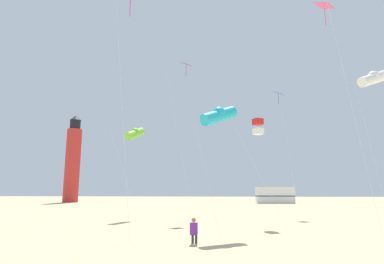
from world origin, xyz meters
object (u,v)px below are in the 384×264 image
(kite_tube_lime, at_px, (135,133))
(kite_diamond_rainbow, at_px, (327,15))
(lighthouse_distant, at_px, (73,161))
(kite_diamond_magenta, at_px, (130,7))
(kite_tube_cyan, at_px, (219,115))
(kite_flyer_standing, at_px, (194,230))
(kite_diamond_violet, at_px, (185,71))
(rv_van_white, at_px, (275,195))
(kite_box_scarlet, at_px, (258,127))
(kite_diamond_blue, at_px, (279,98))
(kite_tube_white, at_px, (374,78))

(kite_tube_lime, relative_size, kite_diamond_rainbow, 0.62)
(kite_tube_lime, bearing_deg, lighthouse_distant, 122.53)
(kite_diamond_magenta, height_order, kite_tube_lime, kite_diamond_magenta)
(kite_tube_cyan, height_order, lighthouse_distant, lighthouse_distant)
(kite_flyer_standing, relative_size, kite_diamond_violet, 0.08)
(kite_diamond_magenta, xyz_separation_m, kite_tube_cyan, (4.83, 2.11, -5.70))
(kite_diamond_magenta, height_order, rv_van_white, kite_diamond_magenta)
(kite_box_scarlet, relative_size, rv_van_white, 1.14)
(kite_box_scarlet, bearing_deg, kite_diamond_violet, 138.85)
(kite_box_scarlet, bearing_deg, kite_tube_cyan, -120.92)
(kite_tube_lime, height_order, kite_diamond_rainbow, kite_diamond_rainbow)
(kite_tube_cyan, relative_size, kite_diamond_blue, 0.60)
(kite_diamond_magenta, bearing_deg, lighthouse_distant, 117.84)
(kite_box_scarlet, xyz_separation_m, kite_diamond_violet, (-5.73, 5.00, 6.28))
(kite_box_scarlet, height_order, rv_van_white, kite_box_scarlet)
(kite_tube_white, bearing_deg, kite_box_scarlet, 170.82)
(kite_flyer_standing, relative_size, kite_diamond_rainbow, 0.09)
(kite_diamond_magenta, bearing_deg, rv_van_white, 70.27)
(kite_tube_lime, bearing_deg, kite_tube_white, -17.65)
(kite_flyer_standing, bearing_deg, lighthouse_distant, -58.24)
(kite_box_scarlet, height_order, kite_diamond_violet, kite_diamond_violet)
(kite_diamond_rainbow, xyz_separation_m, kite_diamond_violet, (-8.97, 10.69, 1.10))
(kite_tube_lime, distance_m, kite_diamond_rainbow, 17.39)
(kite_diamond_rainbow, relative_size, rv_van_white, 1.97)
(kite_diamond_magenta, xyz_separation_m, kite_diamond_blue, (11.07, 15.57, -0.88))
(kite_diamond_rainbow, bearing_deg, kite_tube_lime, 142.87)
(lighthouse_distant, bearing_deg, kite_flyer_standing, -59.07)
(kite_flyer_standing, xyz_separation_m, kite_tube_lime, (-6.01, 12.10, 6.64))
(kite_diamond_violet, distance_m, rv_van_white, 34.42)
(kite_tube_lime, bearing_deg, rv_van_white, 60.21)
(kite_diamond_violet, height_order, lighthouse_distant, lighthouse_distant)
(kite_flyer_standing, xyz_separation_m, kite_tube_cyan, (1.24, 2.96, 5.97))
(kite_diamond_magenta, relative_size, kite_box_scarlet, 1.78)
(kite_diamond_violet, relative_size, rv_van_white, 2.16)
(kite_diamond_magenta, height_order, kite_tube_cyan, kite_diamond_magenta)
(kite_tube_white, bearing_deg, kite_diamond_violet, 155.02)
(kite_tube_lime, relative_size, rv_van_white, 1.22)
(kite_tube_white, bearing_deg, kite_diamond_rainbow, -134.88)
(kite_tube_cyan, distance_m, kite_box_scarlet, 5.52)
(kite_diamond_blue, xyz_separation_m, kite_box_scarlet, (-3.41, -8.73, -4.59))
(kite_diamond_blue, bearing_deg, kite_diamond_magenta, -125.41)
(kite_tube_lime, height_order, kite_tube_white, kite_tube_white)
(kite_diamond_violet, bearing_deg, kite_box_scarlet, -41.15)
(kite_tube_cyan, height_order, kite_box_scarlet, kite_box_scarlet)
(kite_diamond_blue, distance_m, kite_diamond_rainbow, 14.43)
(kite_tube_cyan, height_order, kite_diamond_blue, kite_diamond_blue)
(kite_tube_white, xyz_separation_m, kite_box_scarlet, (-7.68, 1.24, -2.99))
(kite_flyer_standing, xyz_separation_m, kite_diamond_rainbow, (7.33, 2.00, 11.39))
(kite_diamond_rainbow, bearing_deg, kite_tube_white, 45.12)
(kite_diamond_magenta, bearing_deg, kite_diamond_blue, 54.59)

